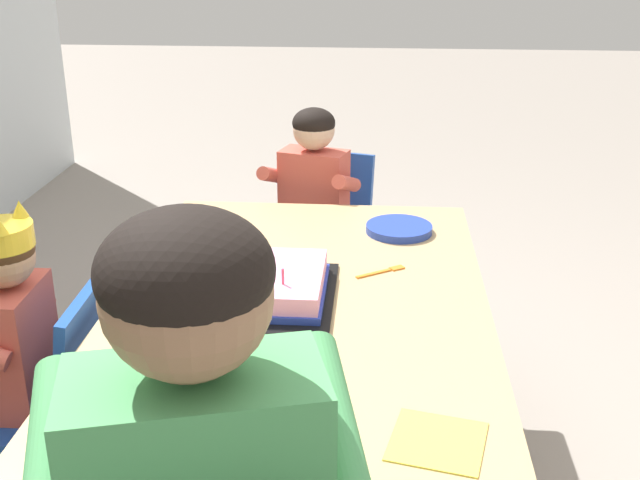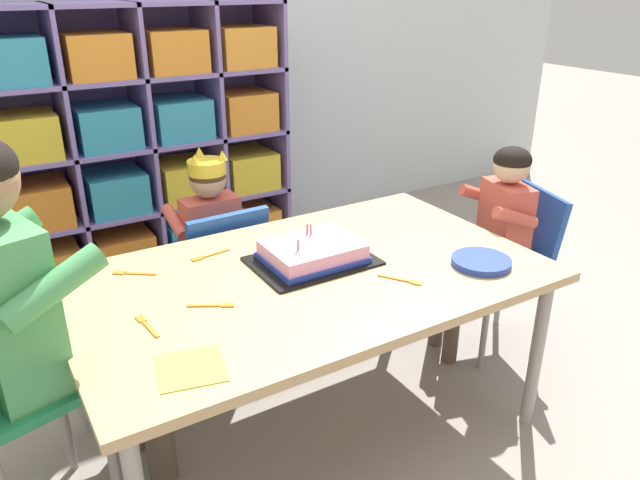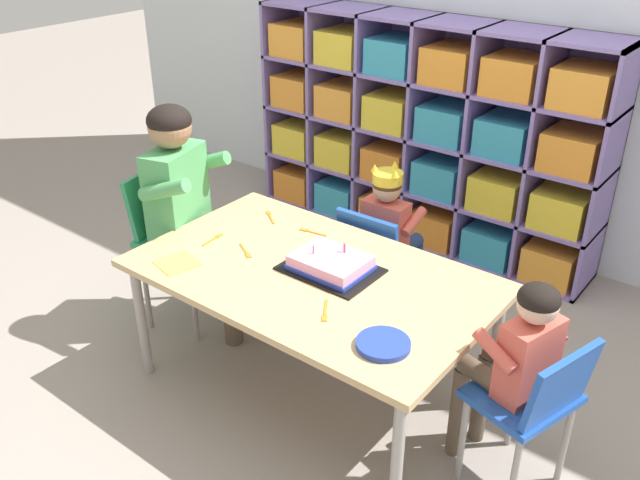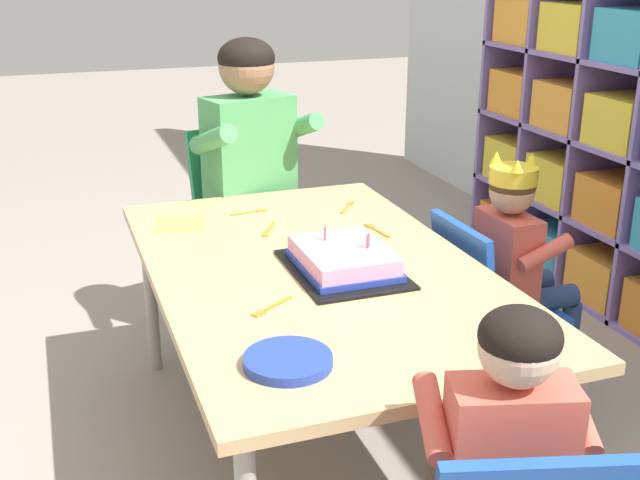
{
  "view_description": "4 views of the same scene",
  "coord_description": "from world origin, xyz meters",
  "px_view_note": "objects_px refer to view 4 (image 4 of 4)",
  "views": [
    {
      "loc": [
        -1.56,
        -0.17,
        1.36
      ],
      "look_at": [
        0.06,
        -0.04,
        0.71
      ],
      "focal_mm": 44.54,
      "sensor_mm": 36.0,
      "label": 1
    },
    {
      "loc": [
        -0.81,
        -1.4,
        1.39
      ],
      "look_at": [
        -0.0,
        -0.08,
        0.71
      ],
      "focal_mm": 34.02,
      "sensor_mm": 36.0,
      "label": 2
    },
    {
      "loc": [
        1.43,
        -1.78,
        1.94
      ],
      "look_at": [
        0.07,
        -0.04,
        0.76
      ],
      "focal_mm": 38.22,
      "sensor_mm": 36.0,
      "label": 3
    },
    {
      "loc": [
        1.84,
        -0.64,
        1.36
      ],
      "look_at": [
        0.09,
        -0.02,
        0.68
      ],
      "focal_mm": 44.66,
      "sensor_mm": 36.0,
      "label": 4
    }
  ],
  "objects_px": {
    "birthday_cake_on_tray": "(343,261)",
    "guest_at_table_side": "(500,451)",
    "child_with_crown": "(519,254)",
    "classroom_chair_adult_side": "(244,207)",
    "adult_helper_seated": "(259,160)",
    "classroom_chair_blue": "(485,300)",
    "fork_scattered_mid_table": "(270,308)",
    "fork_near_child_seat": "(268,230)",
    "paper_plate_stack": "(288,361)",
    "fork_beside_plate_stack": "(348,206)",
    "fork_by_napkin": "(376,230)",
    "fork_at_table_front_edge": "(252,212)",
    "activity_table": "(316,281)"
  },
  "relations": [
    {
      "from": "birthday_cake_on_tray",
      "to": "guest_at_table_side",
      "type": "bearing_deg",
      "value": -0.32
    },
    {
      "from": "birthday_cake_on_tray",
      "to": "child_with_crown",
      "type": "bearing_deg",
      "value": 100.41
    },
    {
      "from": "classroom_chair_adult_side",
      "to": "adult_helper_seated",
      "type": "bearing_deg",
      "value": -90.0
    },
    {
      "from": "classroom_chair_blue",
      "to": "adult_helper_seated",
      "type": "height_order",
      "value": "adult_helper_seated"
    },
    {
      "from": "classroom_chair_blue",
      "to": "child_with_crown",
      "type": "bearing_deg",
      "value": -90.15
    },
    {
      "from": "fork_scattered_mid_table",
      "to": "fork_near_child_seat",
      "type": "xyz_separation_m",
      "value": [
        -0.53,
        0.15,
        0.0
      ]
    },
    {
      "from": "classroom_chair_adult_side",
      "to": "paper_plate_stack",
      "type": "distance_m",
      "value": 1.37
    },
    {
      "from": "paper_plate_stack",
      "to": "fork_beside_plate_stack",
      "type": "bearing_deg",
      "value": 152.09
    },
    {
      "from": "child_with_crown",
      "to": "classroom_chair_blue",
      "type": "bearing_deg",
      "value": 89.85
    },
    {
      "from": "fork_beside_plate_stack",
      "to": "fork_scattered_mid_table",
      "type": "bearing_deg",
      "value": 2.22
    },
    {
      "from": "classroom_chair_blue",
      "to": "birthday_cake_on_tray",
      "type": "distance_m",
      "value": 0.57
    },
    {
      "from": "adult_helper_seated",
      "to": "fork_by_napkin",
      "type": "height_order",
      "value": "adult_helper_seated"
    },
    {
      "from": "fork_at_table_front_edge",
      "to": "guest_at_table_side",
      "type": "bearing_deg",
      "value": 88.07
    },
    {
      "from": "paper_plate_stack",
      "to": "fork_by_napkin",
      "type": "relative_size",
      "value": 1.37
    },
    {
      "from": "fork_by_napkin",
      "to": "classroom_chair_adult_side",
      "type": "bearing_deg",
      "value": -167.27
    },
    {
      "from": "guest_at_table_side",
      "to": "fork_near_child_seat",
      "type": "relative_size",
      "value": 6.99
    },
    {
      "from": "activity_table",
      "to": "classroom_chair_blue",
      "type": "xyz_separation_m",
      "value": [
        -0.06,
        0.56,
        -0.17
      ]
    },
    {
      "from": "classroom_chair_adult_side",
      "to": "fork_at_table_front_edge",
      "type": "xyz_separation_m",
      "value": [
        0.36,
        -0.06,
        0.1
      ]
    },
    {
      "from": "fork_at_table_front_edge",
      "to": "fork_by_napkin",
      "type": "bearing_deg",
      "value": 130.73
    },
    {
      "from": "fork_scattered_mid_table",
      "to": "fork_beside_plate_stack",
      "type": "xyz_separation_m",
      "value": [
        -0.66,
        0.45,
        0.0
      ]
    },
    {
      "from": "activity_table",
      "to": "paper_plate_stack",
      "type": "xyz_separation_m",
      "value": [
        0.48,
        -0.23,
        0.05
      ]
    },
    {
      "from": "child_with_crown",
      "to": "fork_near_child_seat",
      "type": "distance_m",
      "value": 0.75
    },
    {
      "from": "classroom_chair_adult_side",
      "to": "fork_scattered_mid_table",
      "type": "relative_size",
      "value": 6.27
    },
    {
      "from": "classroom_chair_blue",
      "to": "child_with_crown",
      "type": "xyz_separation_m",
      "value": [
        -0.0,
        0.11,
        0.14
      ]
    },
    {
      "from": "paper_plate_stack",
      "to": "fork_at_table_front_edge",
      "type": "bearing_deg",
      "value": 169.28
    },
    {
      "from": "child_with_crown",
      "to": "fork_beside_plate_stack",
      "type": "relative_size",
      "value": 7.03
    },
    {
      "from": "child_with_crown",
      "to": "activity_table",
      "type": "bearing_deg",
      "value": 93.74
    },
    {
      "from": "birthday_cake_on_tray",
      "to": "classroom_chair_blue",
      "type": "bearing_deg",
      "value": 102.26
    },
    {
      "from": "adult_helper_seated",
      "to": "child_with_crown",
      "type": "bearing_deg",
      "value": -63.06
    },
    {
      "from": "fork_at_table_front_edge",
      "to": "fork_beside_plate_stack",
      "type": "bearing_deg",
      "value": 165.26
    },
    {
      "from": "guest_at_table_side",
      "to": "classroom_chair_blue",
      "type": "bearing_deg",
      "value": -103.9
    },
    {
      "from": "paper_plate_stack",
      "to": "activity_table",
      "type": "bearing_deg",
      "value": 154.69
    },
    {
      "from": "classroom_chair_adult_side",
      "to": "birthday_cake_on_tray",
      "type": "height_order",
      "value": "classroom_chair_adult_side"
    },
    {
      "from": "guest_at_table_side",
      "to": "fork_by_napkin",
      "type": "relative_size",
      "value": 6.24
    },
    {
      "from": "fork_at_table_front_edge",
      "to": "classroom_chair_blue",
      "type": "bearing_deg",
      "value": 137.82
    },
    {
      "from": "fork_near_child_seat",
      "to": "classroom_chair_blue",
      "type": "bearing_deg",
      "value": -83.95
    },
    {
      "from": "child_with_crown",
      "to": "fork_near_child_seat",
      "type": "height_order",
      "value": "child_with_crown"
    },
    {
      "from": "birthday_cake_on_tray",
      "to": "fork_near_child_seat",
      "type": "xyz_separation_m",
      "value": [
        -0.36,
        -0.1,
        -0.03
      ]
    },
    {
      "from": "guest_at_table_side",
      "to": "fork_beside_plate_stack",
      "type": "bearing_deg",
      "value": -83.6
    },
    {
      "from": "fork_near_child_seat",
      "to": "fork_at_table_front_edge",
      "type": "bearing_deg",
      "value": 29.77
    },
    {
      "from": "activity_table",
      "to": "fork_scattered_mid_table",
      "type": "bearing_deg",
      "value": -41.48
    },
    {
      "from": "classroom_chair_adult_side",
      "to": "adult_helper_seated",
      "type": "height_order",
      "value": "adult_helper_seated"
    },
    {
      "from": "fork_scattered_mid_table",
      "to": "fork_beside_plate_stack",
      "type": "bearing_deg",
      "value": 22.13
    },
    {
      "from": "paper_plate_stack",
      "to": "fork_at_table_front_edge",
      "type": "distance_m",
      "value": 1.0
    },
    {
      "from": "classroom_chair_blue",
      "to": "fork_at_table_front_edge",
      "type": "xyz_separation_m",
      "value": [
        -0.44,
        -0.6,
        0.21
      ]
    },
    {
      "from": "child_with_crown",
      "to": "fork_at_table_front_edge",
      "type": "xyz_separation_m",
      "value": [
        -0.44,
        -0.71,
        0.07
      ]
    },
    {
      "from": "activity_table",
      "to": "paper_plate_stack",
      "type": "distance_m",
      "value": 0.54
    },
    {
      "from": "activity_table",
      "to": "child_with_crown",
      "type": "distance_m",
      "value": 0.67
    },
    {
      "from": "birthday_cake_on_tray",
      "to": "fork_at_table_front_edge",
      "type": "xyz_separation_m",
      "value": [
        -0.55,
        -0.1,
        -0.03
      ]
    },
    {
      "from": "activity_table",
      "to": "fork_by_napkin",
      "type": "distance_m",
      "value": 0.34
    }
  ]
}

